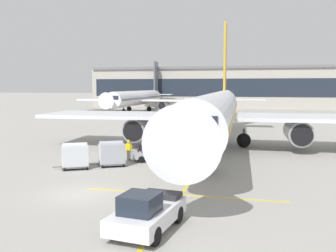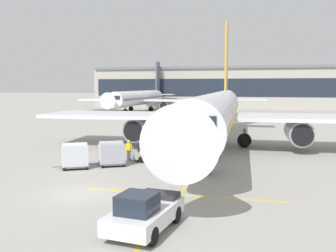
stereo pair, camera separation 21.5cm
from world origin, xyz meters
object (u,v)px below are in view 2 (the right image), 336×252
object	(u,v)px
baggage_cart_lead	(112,153)
ground_crew_by_carts	(129,149)
safety_cone_engine_keepout	(155,146)
ground_crew_marshaller	(103,151)
ground_crew_wingwalker	(156,155)
pushback_tug	(144,212)
parked_airplane	(217,112)
distant_airplane	(140,98)
belt_loader	(156,150)
ground_crew_by_loader	(154,153)
safety_cone_wingtip	(139,149)
baggage_cart_second	(75,155)

from	to	relation	value
baggage_cart_lead	ground_crew_by_carts	bearing A→B (deg)	77.39
safety_cone_engine_keepout	ground_crew_marshaller	bearing A→B (deg)	-105.10
ground_crew_wingwalker	safety_cone_engine_keepout	world-z (taller)	ground_crew_wingwalker
pushback_tug	ground_crew_wingwalker	distance (m)	12.98
parked_airplane	distant_airplane	distance (m)	56.72
belt_loader	ground_crew_by_loader	xyz separation A→B (m)	(0.45, -2.15, 0.10)
ground_crew_by_loader	ground_crew_by_carts	distance (m)	3.12
ground_crew_wingwalker	safety_cone_engine_keepout	distance (m)	8.70
safety_cone_engine_keepout	safety_cone_wingtip	world-z (taller)	safety_cone_engine_keepout
belt_loader	safety_cone_wingtip	distance (m)	4.50
parked_airplane	ground_crew_by_carts	distance (m)	10.85
baggage_cart_second	safety_cone_wingtip	world-z (taller)	baggage_cart_second
baggage_cart_lead	ground_crew_by_loader	distance (m)	3.34
baggage_cart_second	ground_crew_by_loader	world-z (taller)	baggage_cart_second
baggage_cart_lead	safety_cone_wingtip	xyz separation A→B (m)	(0.09, 6.55, -0.68)
ground_crew_by_loader	safety_cone_engine_keepout	xyz separation A→B (m)	(-2.14, 7.68, -0.65)
safety_cone_wingtip	distant_airplane	distance (m)	58.05
pushback_tug	ground_crew_by_carts	xyz separation A→B (m)	(-6.06, 14.83, 0.17)
baggage_cart_lead	ground_crew_wingwalker	distance (m)	3.62
ground_crew_by_loader	ground_crew_marshaller	xyz separation A→B (m)	(-4.25, -0.14, 0.00)
parked_airplane	safety_cone_wingtip	distance (m)	8.75
parked_airplane	distant_airplane	world-z (taller)	parked_airplane
safety_cone_wingtip	distant_airplane	xyz separation A→B (m)	(-17.98, 55.12, 2.98)
pushback_tug	ground_crew_by_loader	distance (m)	13.67
parked_airplane	distant_airplane	xyz separation A→B (m)	(-24.90, 50.95, -0.39)
baggage_cart_lead	ground_crew_marshaller	distance (m)	1.24
ground_crew_wingwalker	ground_crew_by_loader	bearing A→B (deg)	121.33
safety_cone_wingtip	ground_crew_marshaller	bearing A→B (deg)	-100.75
parked_airplane	ground_crew_marshaller	xyz separation A→B (m)	(-8.03, -10.00, -2.69)
ground_crew_by_carts	ground_crew_wingwalker	bearing A→B (deg)	-35.68
belt_loader	baggage_cart_lead	distance (m)	4.09
baggage_cart_second	safety_cone_engine_keepout	size ratio (longest dim) A/B	3.88
ground_crew_wingwalker	distant_airplane	bearing A→B (deg)	109.29
ground_crew_by_loader	ground_crew_wingwalker	distance (m)	0.72
safety_cone_engine_keepout	distant_airplane	distance (m)	56.50
ground_crew_marshaller	safety_cone_wingtip	xyz separation A→B (m)	(1.11, 5.84, -0.68)
baggage_cart_second	ground_crew_by_carts	size ratio (longest dim) A/B	1.59
ground_crew_by_loader	safety_cone_engine_keepout	world-z (taller)	ground_crew_by_loader
parked_airplane	pushback_tug	world-z (taller)	parked_airplane
distant_airplane	baggage_cart_lead	bearing A→B (deg)	-73.82
ground_crew_marshaller	safety_cone_engine_keepout	size ratio (longest dim) A/B	2.44
belt_loader	ground_crew_wingwalker	world-z (taller)	belt_loader
pushback_tug	safety_cone_engine_keepout	bearing A→B (deg)	104.76
baggage_cart_second	safety_cone_engine_keepout	distance (m)	10.74
belt_loader	ground_crew_by_loader	bearing A→B (deg)	-78.17
parked_airplane	safety_cone_engine_keepout	bearing A→B (deg)	-159.81
parked_airplane	ground_crew_by_carts	size ratio (longest dim) A/B	26.39
ground_crew_by_loader	ground_crew_marshaller	distance (m)	4.25
safety_cone_wingtip	belt_loader	bearing A→B (deg)	-52.86
baggage_cart_second	distant_airplane	distance (m)	65.21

